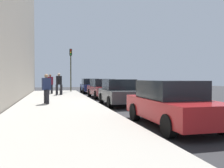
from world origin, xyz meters
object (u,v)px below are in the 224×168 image
object	(u,v)px
parked_car_charcoal	(119,92)
pedestrian_black_coat	(59,83)
parked_car_red	(172,103)
pedestrian_burgundy_coat	(50,83)
pedestrian_navy_coat	(46,88)
rolling_suitcase	(61,91)
parked_car_maroon	(102,88)
traffic_light_pole	(71,63)
parked_car_navy	(90,86)

from	to	relation	value
parked_car_charcoal	pedestrian_black_coat	distance (m)	8.25
parked_car_red	pedestrian_burgundy_coat	bearing A→B (deg)	-165.18
pedestrian_navy_coat	pedestrian_burgundy_coat	xyz separation A→B (m)	(-8.59, 0.11, 0.06)
pedestrian_navy_coat	rolling_suitcase	bearing A→B (deg)	172.15
parked_car_charcoal	parked_car_maroon	bearing A→B (deg)	178.50
parked_car_red	pedestrian_burgundy_coat	size ratio (longest dim) A/B	2.46
parked_car_red	pedestrian_navy_coat	size ratio (longest dim) A/B	2.63
pedestrian_navy_coat	traffic_light_pole	distance (m)	12.31
parked_car_navy	traffic_light_pole	bearing A→B (deg)	-105.04
parked_car_red	parked_car_navy	bearing A→B (deg)	179.85
parked_car_navy	rolling_suitcase	bearing A→B (deg)	-39.55
parked_car_maroon	pedestrian_navy_coat	distance (m)	6.66
pedestrian_navy_coat	traffic_light_pole	xyz separation A→B (m)	(-11.91, 2.21, 2.15)
pedestrian_navy_coat	rolling_suitcase	distance (m)	7.63
parked_car_charcoal	pedestrian_burgundy_coat	world-z (taller)	pedestrian_burgundy_coat
traffic_light_pole	pedestrian_navy_coat	bearing A→B (deg)	-10.51
parked_car_charcoal	rolling_suitcase	size ratio (longest dim) A/B	4.75
traffic_light_pole	parked_car_maroon	bearing A→B (deg)	16.74
parked_car_navy	pedestrian_black_coat	distance (m)	5.42
parked_car_maroon	pedestrian_burgundy_coat	size ratio (longest dim) A/B	2.61
parked_car_red	pedestrian_burgundy_coat	xyz separation A→B (m)	(-15.34, -4.06, 0.34)
parked_car_navy	traffic_light_pole	xyz separation A→B (m)	(-0.54, -2.00, 2.43)
pedestrian_navy_coat	pedestrian_burgundy_coat	size ratio (longest dim) A/B	0.94
parked_car_charcoal	parked_car_red	size ratio (longest dim) A/B	0.95
parked_car_maroon	parked_car_charcoal	xyz separation A→B (m)	(5.56, -0.15, -0.00)
pedestrian_navy_coat	traffic_light_pole	bearing A→B (deg)	169.49
traffic_light_pole	rolling_suitcase	xyz separation A→B (m)	(4.39, -1.17, -2.78)
rolling_suitcase	parked_car_charcoal	bearing A→B (deg)	21.06
pedestrian_navy_coat	traffic_light_pole	world-z (taller)	traffic_light_pole
parked_car_red	pedestrian_navy_coat	xyz separation A→B (m)	(-6.74, -4.17, 0.28)
parked_car_maroon	traffic_light_pole	xyz separation A→B (m)	(-6.79, -2.04, 2.43)
parked_car_red	pedestrian_burgundy_coat	distance (m)	15.87
parked_car_red	traffic_light_pole	bearing A→B (deg)	-174.01
parked_car_maroon	pedestrian_black_coat	world-z (taller)	pedestrian_black_coat
pedestrian_black_coat	pedestrian_burgundy_coat	distance (m)	1.65
rolling_suitcase	parked_car_maroon	bearing A→B (deg)	53.17
parked_car_charcoal	pedestrian_burgundy_coat	bearing A→B (deg)	-156.13
pedestrian_black_coat	rolling_suitcase	xyz separation A→B (m)	(-0.40, 0.17, -0.73)
parked_car_navy	pedestrian_black_coat	bearing A→B (deg)	-38.27
parked_car_red	traffic_light_pole	distance (m)	18.92
pedestrian_navy_coat	traffic_light_pole	size ratio (longest dim) A/B	0.37
pedestrian_burgundy_coat	parked_car_charcoal	bearing A→B (deg)	23.87
pedestrian_black_coat	pedestrian_navy_coat	bearing A→B (deg)	-6.90
pedestrian_black_coat	traffic_light_pole	distance (m)	5.38
rolling_suitcase	pedestrian_black_coat	bearing A→B (deg)	-23.54
parked_car_navy	parked_car_charcoal	xyz separation A→B (m)	(11.82, -0.11, -0.00)
parked_car_charcoal	pedestrian_navy_coat	xyz separation A→B (m)	(-0.44, -4.11, 0.28)
parked_car_charcoal	traffic_light_pole	xyz separation A→B (m)	(-12.36, -1.90, 2.43)
parked_car_navy	pedestrian_navy_coat	world-z (taller)	pedestrian_navy_coat
parked_car_maroon	pedestrian_burgundy_coat	xyz separation A→B (m)	(-3.48, -4.15, 0.34)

